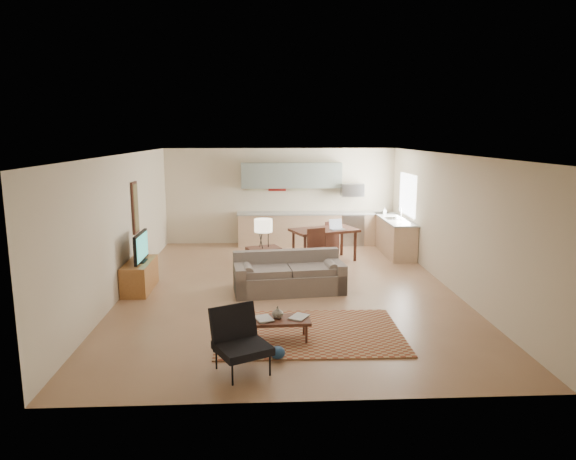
{
  "coord_description": "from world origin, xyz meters",
  "views": [
    {
      "loc": [
        -0.52,
        -10.02,
        3.08
      ],
      "look_at": [
        0.0,
        0.3,
        1.15
      ],
      "focal_mm": 32.0,
      "sensor_mm": 36.0,
      "label": 1
    }
  ],
  "objects": [
    {
      "name": "vase",
      "position": [
        -0.3,
        -2.64,
        0.44
      ],
      "size": [
        0.23,
        0.23,
        0.18
      ],
      "primitive_type": "imported",
      "rotation": [
        0.0,
        0.0,
        -0.16
      ],
      "color": "black",
      "rests_on": "coffee_table"
    },
    {
      "name": "dining_table",
      "position": [
        0.99,
        2.28,
        0.4
      ],
      "size": [
        1.79,
        1.39,
        0.8
      ],
      "primitive_type": null,
      "rotation": [
        0.0,
        0.0,
        0.36
      ],
      "color": "#3E2017",
      "rests_on": "floor"
    },
    {
      "name": "kitchen_counter_right",
      "position": [
        2.93,
        3.0,
        0.46
      ],
      "size": [
        0.64,
        2.26,
        0.92
      ],
      "primitive_type": null,
      "color": "tan",
      "rests_on": "ground"
    },
    {
      "name": "tv",
      "position": [
        -2.94,
        0.04,
        0.88
      ],
      "size": [
        0.1,
        0.98,
        0.59
      ],
      "primitive_type": null,
      "color": "black",
      "rests_on": "tv_credenza"
    },
    {
      "name": "console_table",
      "position": [
        -0.5,
        0.38,
        0.39
      ],
      "size": [
        0.77,
        0.64,
        0.77
      ],
      "primitive_type": null,
      "rotation": [
        0.0,
        0.0,
        0.35
      ],
      "color": "#3E2017",
      "rests_on": "floor"
    },
    {
      "name": "armchair",
      "position": [
        -0.79,
        -3.71,
        0.42
      ],
      "size": [
        0.99,
        0.99,
        0.84
      ],
      "primitive_type": null,
      "rotation": [
        0.0,
        0.0,
        0.47
      ],
      "color": "black",
      "rests_on": "floor"
    },
    {
      "name": "upper_cabinets",
      "position": [
        0.3,
        4.33,
        1.95
      ],
      "size": [
        2.8,
        0.34,
        0.7
      ],
      "primitive_type": "cube",
      "color": "gray",
      "rests_on": "room"
    },
    {
      "name": "book_a",
      "position": [
        -0.62,
        -2.74,
        0.36
      ],
      "size": [
        0.43,
        0.46,
        0.03
      ],
      "primitive_type": "imported",
      "rotation": [
        0.0,
        0.0,
        0.34
      ],
      "color": "maroon",
      "rests_on": "coffee_table"
    },
    {
      "name": "coffee_table",
      "position": [
        -0.39,
        -2.69,
        0.18
      ],
      "size": [
        1.18,
        0.5,
        0.35
      ],
      "primitive_type": null,
      "rotation": [
        0.0,
        0.0,
        0.04
      ],
      "color": "#452217",
      "rests_on": "floor"
    },
    {
      "name": "room",
      "position": [
        0.0,
        0.0,
        1.35
      ],
      "size": [
        9.0,
        9.0,
        9.0
      ],
      "color": "#906749",
      "rests_on": "ground"
    },
    {
      "name": "dining_chair_far",
      "position": [
        1.2,
        3.08,
        0.44
      ],
      "size": [
        0.57,
        0.58,
        0.89
      ],
      "primitive_type": null,
      "rotation": [
        0.0,
        0.0,
        3.57
      ],
      "color": "#3E2017",
      "rests_on": "floor"
    },
    {
      "name": "laptop",
      "position": [
        1.31,
        2.18,
        0.92
      ],
      "size": [
        0.4,
        0.35,
        0.25
      ],
      "primitive_type": null,
      "rotation": [
        0.0,
        0.0,
        0.34
      ],
      "color": "#A5A8AD",
      "rests_on": "dining_table"
    },
    {
      "name": "kitchen_range",
      "position": [
        2.0,
        4.18,
        0.45
      ],
      "size": [
        0.62,
        0.62,
        0.9
      ],
      "primitive_type": "cube",
      "color": "#A5A8AD",
      "rests_on": "ground"
    },
    {
      "name": "soap_bottle",
      "position": [
        2.83,
        3.76,
        1.02
      ],
      "size": [
        0.1,
        0.1,
        0.19
      ],
      "primitive_type": "imported",
      "rotation": [
        0.0,
        0.0,
        -0.07
      ],
      "color": "beige",
      "rests_on": "kitchen_counter_right"
    },
    {
      "name": "book_b",
      "position": [
        -0.08,
        -2.59,
        0.36
      ],
      "size": [
        0.51,
        0.52,
        0.02
      ],
      "primitive_type": "imported",
      "rotation": [
        0.0,
        0.0,
        -0.55
      ],
      "color": "navy",
      "rests_on": "coffee_table"
    },
    {
      "name": "tv_credenza",
      "position": [
        -2.99,
        0.04,
        0.29
      ],
      "size": [
        0.49,
        1.27,
        0.59
      ],
      "primitive_type": null,
      "color": "brown",
      "rests_on": "floor"
    },
    {
      "name": "dining_chair_near",
      "position": [
        0.79,
        1.48,
        0.47
      ],
      "size": [
        0.57,
        0.58,
        0.94
      ],
      "primitive_type": null,
      "rotation": [
        0.0,
        0.0,
        0.32
      ],
      "color": "#3E2017",
      "rests_on": "floor"
    },
    {
      "name": "wall_art_left",
      "position": [
        -3.21,
        0.9,
        1.55
      ],
      "size": [
        0.06,
        0.42,
        1.1
      ],
      "primitive_type": null,
      "color": "olive",
      "rests_on": "room"
    },
    {
      "name": "kitchen_microwave",
      "position": [
        2.0,
        4.2,
        1.55
      ],
      "size": [
        0.62,
        0.4,
        0.35
      ],
      "primitive_type": "cube",
      "color": "#A5A8AD",
      "rests_on": "room"
    },
    {
      "name": "kitchen_counter_back",
      "position": [
        0.9,
        4.18,
        0.46
      ],
      "size": [
        4.26,
        0.64,
        0.92
      ],
      "primitive_type": null,
      "color": "tan",
      "rests_on": "ground"
    },
    {
      "name": "window_right",
      "position": [
        3.23,
        3.0,
        1.55
      ],
      "size": [
        0.02,
        1.4,
        1.05
      ],
      "primitive_type": "cube",
      "color": "white",
      "rests_on": "room"
    },
    {
      "name": "sofa",
      "position": [
        -0.01,
        -0.24,
        0.39
      ],
      "size": [
        2.34,
        1.23,
        0.78
      ],
      "primitive_type": null,
      "rotation": [
        0.0,
        0.0,
        0.12
      ],
      "color": "#695D55",
      "rests_on": "floor"
    },
    {
      "name": "table_lamp",
      "position": [
        -0.5,
        0.38,
        1.08
      ],
      "size": [
        0.48,
        0.48,
        0.62
      ],
      "primitive_type": null,
      "rotation": [
        0.0,
        0.0,
        0.34
      ],
      "color": "beige",
      "rests_on": "console_table"
    },
    {
      "name": "rug",
      "position": [
        0.21,
        -2.41,
        0.01
      ],
      "size": [
        2.88,
        2.01,
        0.02
      ],
      "primitive_type": "cube",
      "rotation": [
        0.0,
        0.0,
        -0.01
      ],
      "color": "brown",
      "rests_on": "floor"
    },
    {
      "name": "triptych",
      "position": [
        -0.1,
        4.47,
        1.75
      ],
      "size": [
        1.7,
        0.04,
        0.5
      ],
      "primitive_type": null,
      "color": "beige",
      "rests_on": "room"
    }
  ]
}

